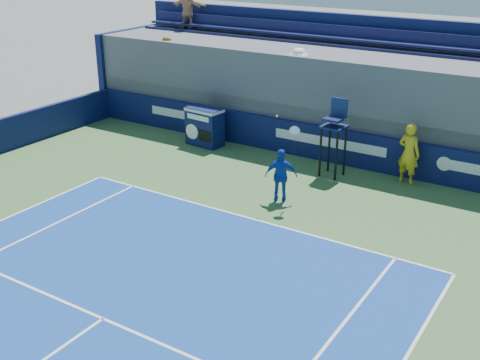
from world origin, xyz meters
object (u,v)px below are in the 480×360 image
Objects in this scene: umpire_chair at (334,130)px; tennis_player at (281,175)px; match_clock at (205,126)px; ball_person at (409,154)px.

umpire_chair is 2.76m from tennis_player.
tennis_player is at bearing -31.41° from match_clock.
ball_person is at bearing 2.89° from match_clock.
umpire_chair is at bearing -2.94° from match_clock.
umpire_chair reaches higher than match_clock.
tennis_player is (4.73, -2.89, 0.06)m from match_clock.
ball_person is 2.35m from umpire_chair.
ball_person is at bearing 51.32° from tennis_player.
umpire_chair is at bearing 81.04° from tennis_player.
tennis_player reaches higher than match_clock.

